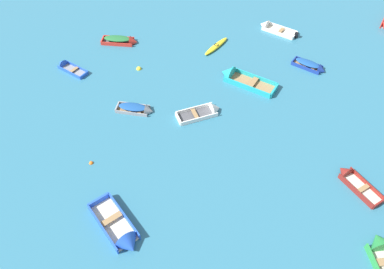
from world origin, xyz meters
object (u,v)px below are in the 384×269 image
object	(u,v)px
rowboat_maroon_back_row_left	(351,179)
rowboat_blue_distant_center	(66,66)
rowboat_blue_foreground_center	(122,235)
rowboat_red_far_right	(123,41)
rowboat_white_cluster_inner	(208,111)
rowboat_deep_blue_cluster_outer	(313,66)
kayak_yellow_midfield_right	(216,46)
rowboat_turquoise_far_left	(236,77)
rowboat_white_near_camera	(270,28)
mooring_buoy_trailing	(91,163)
mooring_buoy_central	(139,69)
rowboat_grey_near_left	(139,109)

from	to	relation	value
rowboat_maroon_back_row_left	rowboat_blue_distant_center	size ratio (longest dim) A/B	1.11
rowboat_blue_foreground_center	rowboat_red_far_right	distance (m)	18.75
rowboat_white_cluster_inner	rowboat_deep_blue_cluster_outer	size ratio (longest dim) A/B	1.26
rowboat_deep_blue_cluster_outer	kayak_yellow_midfield_right	bearing A→B (deg)	156.27
rowboat_white_cluster_inner	kayak_yellow_midfield_right	size ratio (longest dim) A/B	1.24
rowboat_turquoise_far_left	rowboat_maroon_back_row_left	size ratio (longest dim) A/B	1.44
rowboat_white_near_camera	rowboat_blue_distant_center	distance (m)	18.58
rowboat_white_cluster_inner	rowboat_maroon_back_row_left	xyz separation A→B (m)	(8.46, -6.45, 0.01)
rowboat_blue_distant_center	rowboat_turquoise_far_left	bearing A→B (deg)	-8.83
rowboat_white_cluster_inner	rowboat_deep_blue_cluster_outer	distance (m)	10.12
rowboat_deep_blue_cluster_outer	mooring_buoy_trailing	world-z (taller)	rowboat_deep_blue_cluster_outer
rowboat_blue_distant_center	kayak_yellow_midfield_right	bearing A→B (deg)	9.91
rowboat_white_cluster_inner	mooring_buoy_central	world-z (taller)	rowboat_white_cluster_inner
rowboat_turquoise_far_left	rowboat_grey_near_left	size ratio (longest dim) A/B	1.59
kayak_yellow_midfield_right	rowboat_white_near_camera	distance (m)	5.93
kayak_yellow_midfield_right	rowboat_maroon_back_row_left	xyz separation A→B (m)	(7.12, -14.49, 0.02)
kayak_yellow_midfield_right	rowboat_blue_distant_center	distance (m)	12.83
rowboat_white_cluster_inner	rowboat_blue_foreground_center	world-z (taller)	rowboat_blue_foreground_center
rowboat_white_cluster_inner	kayak_yellow_midfield_right	world-z (taller)	rowboat_white_cluster_inner
rowboat_white_cluster_inner	mooring_buoy_trailing	distance (m)	9.06
rowboat_maroon_back_row_left	mooring_buoy_central	size ratio (longest dim) A/B	7.42
rowboat_turquoise_far_left	rowboat_maroon_back_row_left	world-z (taller)	rowboat_turquoise_far_left
rowboat_red_far_right	rowboat_blue_distant_center	world-z (taller)	rowboat_red_far_right
rowboat_turquoise_far_left	rowboat_red_far_right	world-z (taller)	rowboat_turquoise_far_left
rowboat_grey_near_left	mooring_buoy_trailing	distance (m)	5.52
mooring_buoy_trailing	mooring_buoy_central	xyz separation A→B (m)	(2.67, 9.64, 0.00)
rowboat_grey_near_left	mooring_buoy_central	size ratio (longest dim) A/B	6.69
rowboat_blue_foreground_center	rowboat_red_far_right	size ratio (longest dim) A/B	1.23
rowboat_blue_foreground_center	rowboat_white_near_camera	world-z (taller)	rowboat_blue_foreground_center
rowboat_white_cluster_inner	rowboat_turquoise_far_left	bearing A→B (deg)	55.51
rowboat_red_far_right	mooring_buoy_trailing	size ratio (longest dim) A/B	11.76
rowboat_maroon_back_row_left	rowboat_blue_distant_center	world-z (taller)	rowboat_maroon_back_row_left
rowboat_deep_blue_cluster_outer	mooring_buoy_central	xyz separation A→B (m)	(-14.28, 0.67, -0.23)
rowboat_turquoise_far_left	rowboat_blue_distant_center	world-z (taller)	rowboat_turquoise_far_left
rowboat_grey_near_left	rowboat_deep_blue_cluster_outer	size ratio (longest dim) A/B	1.05
rowboat_maroon_back_row_left	mooring_buoy_central	xyz separation A→B (m)	(-13.77, 11.80, -0.17)
rowboat_blue_foreground_center	mooring_buoy_central	size ratio (longest dim) A/B	9.37
rowboat_maroon_back_row_left	rowboat_white_near_camera	distance (m)	17.25
rowboat_grey_near_left	mooring_buoy_trailing	xyz separation A→B (m)	(-2.92, -4.68, -0.22)
rowboat_maroon_back_row_left	rowboat_deep_blue_cluster_outer	bearing A→B (deg)	87.38
rowboat_deep_blue_cluster_outer	mooring_buoy_trailing	bearing A→B (deg)	-152.10
rowboat_white_cluster_inner	rowboat_maroon_back_row_left	bearing A→B (deg)	-37.33
rowboat_maroon_back_row_left	rowboat_grey_near_left	bearing A→B (deg)	153.16
rowboat_deep_blue_cluster_outer	rowboat_grey_near_left	bearing A→B (deg)	-162.98
rowboat_white_cluster_inner	kayak_yellow_midfield_right	xyz separation A→B (m)	(1.34, 8.04, -0.01)
rowboat_blue_foreground_center	rowboat_red_far_right	world-z (taller)	rowboat_blue_foreground_center
kayak_yellow_midfield_right	mooring_buoy_trailing	distance (m)	15.45
mooring_buoy_central	rowboat_deep_blue_cluster_outer	bearing A→B (deg)	-2.67
rowboat_maroon_back_row_left	mooring_buoy_central	distance (m)	18.13
kayak_yellow_midfield_right	rowboat_deep_blue_cluster_outer	size ratio (longest dim) A/B	1.02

